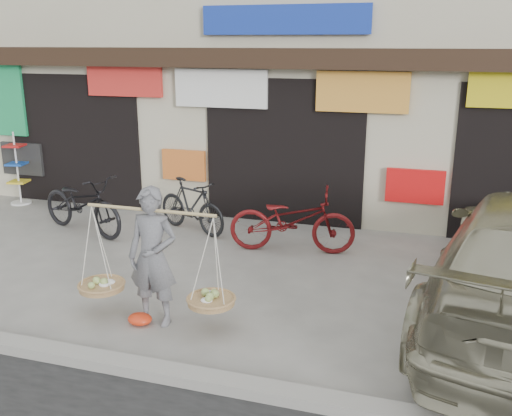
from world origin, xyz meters
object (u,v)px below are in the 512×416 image
(street_vendor, at_px, (153,262))
(bike_0, at_px, (82,204))
(bike_2, at_px, (292,220))
(display_rack, at_px, (18,175))
(bike_1, at_px, (191,206))

(street_vendor, relative_size, bike_0, 0.99)
(bike_0, height_order, bike_2, bike_0)
(bike_2, relative_size, display_rack, 1.33)
(bike_1, distance_m, bike_2, 2.03)
(street_vendor, height_order, bike_0, street_vendor)
(street_vendor, xyz_separation_m, bike_1, (-0.97, 3.36, -0.31))
(bike_0, xyz_separation_m, bike_1, (1.86, 0.61, -0.05))
(bike_0, distance_m, bike_2, 3.84)
(bike_1, bearing_deg, street_vendor, -140.17)
(display_rack, bearing_deg, street_vendor, -37.46)
(bike_0, bearing_deg, bike_1, -53.03)
(bike_1, height_order, bike_2, bike_2)
(bike_1, relative_size, display_rack, 1.06)
(bike_0, distance_m, display_rack, 2.69)
(street_vendor, distance_m, bike_0, 3.94)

